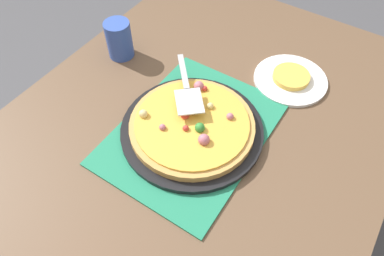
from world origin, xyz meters
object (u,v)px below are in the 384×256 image
at_px(served_slice_left, 291,76).
at_px(cup_near, 119,40).
at_px(pizza_pan, 192,130).
at_px(pizza, 192,125).
at_px(plate_near_left, 290,80).
at_px(pizza_server, 187,88).

bearing_deg(served_slice_left, cup_near, -70.02).
relative_size(pizza_pan, cup_near, 3.17).
relative_size(pizza, plate_near_left, 1.50).
bearing_deg(served_slice_left, pizza_pan, -23.33).
relative_size(served_slice_left, cup_near, 0.92).
bearing_deg(pizza_pan, served_slice_left, 156.67).
bearing_deg(pizza_pan, pizza_server, -138.52).
relative_size(plate_near_left, served_slice_left, 2.00).
xyz_separation_m(pizza_pan, pizza_server, (-0.07, -0.06, 0.06)).
height_order(pizza_pan, pizza_server, pizza_server).
bearing_deg(served_slice_left, plate_near_left, 0.00).
bearing_deg(plate_near_left, pizza, -23.42).
distance_m(cup_near, pizza_server, 0.31).
bearing_deg(pizza_pan, pizza, -156.97).
height_order(pizza_pan, pizza, pizza).
bearing_deg(plate_near_left, served_slice_left, 0.00).
xyz_separation_m(plate_near_left, served_slice_left, (0.00, 0.00, 0.01)).
height_order(plate_near_left, cup_near, cup_near).
bearing_deg(pizza_server, served_slice_left, 141.00).
bearing_deg(pizza, pizza_server, -138.38).
distance_m(pizza, served_slice_left, 0.36).
bearing_deg(cup_near, pizza, 68.47).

